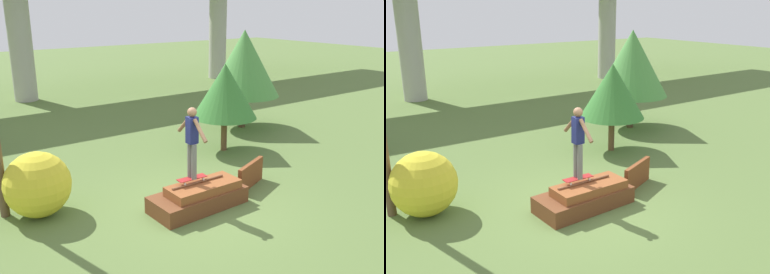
% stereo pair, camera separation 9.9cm
% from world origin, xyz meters
% --- Properties ---
extents(ground_plane, '(80.00, 80.00, 0.00)m').
position_xyz_m(ground_plane, '(0.00, 0.00, 0.00)').
color(ground_plane, '#567038').
extents(scrap_pile, '(2.32, 1.10, 0.66)m').
position_xyz_m(scrap_pile, '(0.02, -0.02, 0.27)').
color(scrap_pile, brown).
rests_on(scrap_pile, ground_plane).
extents(scrap_plank_loose, '(1.22, 0.57, 0.65)m').
position_xyz_m(scrap_plank_loose, '(1.83, 0.19, 0.33)').
color(scrap_plank_loose, brown).
rests_on(scrap_plank_loose, ground_plane).
extents(skateboard, '(0.73, 0.24, 0.09)m').
position_xyz_m(skateboard, '(-0.12, 0.07, 0.73)').
color(skateboard, maroon).
rests_on(skateboard, scrap_pile).
extents(skater, '(0.23, 1.13, 1.65)m').
position_xyz_m(skater, '(-0.12, 0.07, 1.70)').
color(skater, slate).
rests_on(skater, skateboard).
extents(tree_behind_left, '(2.71, 2.71, 3.69)m').
position_xyz_m(tree_behind_left, '(5.47, 4.61, 2.47)').
color(tree_behind_left, '#4C3823').
rests_on(tree_behind_left, ground_plane).
extents(tree_behind_right, '(2.06, 2.06, 2.81)m').
position_xyz_m(tree_behind_right, '(3.14, 2.88, 1.95)').
color(tree_behind_right, brown).
rests_on(tree_behind_right, ground_plane).
extents(bush_yellow_flowering, '(1.47, 1.47, 1.47)m').
position_xyz_m(bush_yellow_flowering, '(-3.12, 1.75, 0.74)').
color(bush_yellow_flowering, gold).
rests_on(bush_yellow_flowering, ground_plane).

